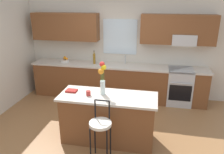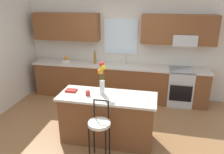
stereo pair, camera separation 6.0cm
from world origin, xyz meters
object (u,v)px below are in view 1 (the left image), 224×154
(flower_vase, at_px, (102,77))
(cookbook, at_px, (72,91))
(oven_range, at_px, (179,86))
(kitchen_island, at_px, (108,118))
(bar_stool_near, at_px, (101,126))
(bottle_olive_oil, at_px, (94,58))
(mug_ceramic, at_px, (88,93))
(fruit_bowl_oranges, at_px, (65,60))

(flower_vase, relative_size, cookbook, 3.03)
(oven_range, distance_m, kitchen_island, 2.37)
(flower_vase, bearing_deg, kitchen_island, -21.34)
(bar_stool_near, bearing_deg, kitchen_island, 90.00)
(flower_vase, relative_size, bottle_olive_oil, 1.73)
(oven_range, bearing_deg, mug_ceramic, -132.29)
(oven_range, height_order, mug_ceramic, mug_ceramic)
(oven_range, height_order, flower_vase, flower_vase)
(mug_ceramic, xyz_separation_m, bottle_olive_oil, (-0.44, 1.97, 0.10))
(fruit_bowl_oranges, bearing_deg, flower_vase, -51.39)
(bottle_olive_oil, bearing_deg, oven_range, -0.64)
(kitchen_island, distance_m, flower_vase, 0.80)
(fruit_bowl_oranges, xyz_separation_m, bottle_olive_oil, (0.82, -0.00, 0.09))
(cookbook, relative_size, bottle_olive_oil, 0.57)
(cookbook, bearing_deg, kitchen_island, -3.87)
(kitchen_island, bearing_deg, oven_range, 52.82)
(flower_vase, relative_size, mug_ceramic, 6.72)
(kitchen_island, xyz_separation_m, mug_ceramic, (-0.34, -0.06, 0.50))
(bar_stool_near, distance_m, mug_ceramic, 0.69)
(bar_stool_near, bearing_deg, flower_vase, 99.97)
(kitchen_island, relative_size, fruit_bowl_oranges, 7.31)
(kitchen_island, height_order, bottle_olive_oil, bottle_olive_oil)
(cookbook, bearing_deg, mug_ceramic, -16.94)
(oven_range, bearing_deg, kitchen_island, -127.18)
(kitchen_island, xyz_separation_m, fruit_bowl_oranges, (-1.60, 1.91, 0.50))
(flower_vase, bearing_deg, cookbook, 179.40)
(flower_vase, xyz_separation_m, cookbook, (-0.60, 0.01, -0.32))
(flower_vase, xyz_separation_m, mug_ceramic, (-0.24, -0.10, -0.29))
(bar_stool_near, relative_size, mug_ceramic, 11.58)
(cookbook, bearing_deg, bottle_olive_oil, 92.39)
(bottle_olive_oil, bearing_deg, flower_vase, -70.15)
(bar_stool_near, relative_size, cookbook, 5.21)
(kitchen_island, xyz_separation_m, bottle_olive_oil, (-0.78, 1.91, 0.60))
(bar_stool_near, relative_size, flower_vase, 1.72)
(oven_range, distance_m, cookbook, 2.86)
(cookbook, xyz_separation_m, bottle_olive_oil, (-0.08, 1.86, 0.13))
(fruit_bowl_oranges, bearing_deg, mug_ceramic, -57.49)
(kitchen_island, bearing_deg, bottle_olive_oil, 112.22)
(kitchen_island, xyz_separation_m, flower_vase, (-0.11, 0.04, 0.79))
(mug_ceramic, bearing_deg, bar_stool_near, -55.53)
(bottle_olive_oil, bearing_deg, fruit_bowl_oranges, 179.70)
(bar_stool_near, xyz_separation_m, fruit_bowl_oranges, (-1.60, 2.47, 0.33))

